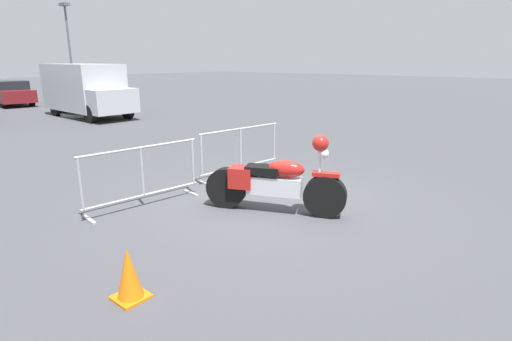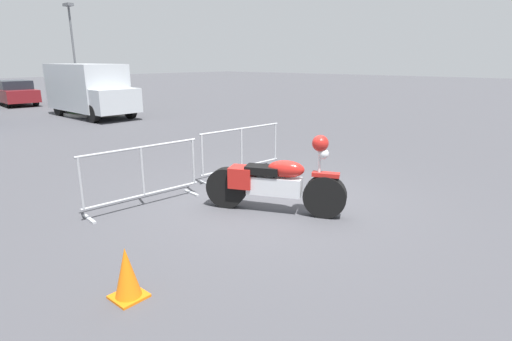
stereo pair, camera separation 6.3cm
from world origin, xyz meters
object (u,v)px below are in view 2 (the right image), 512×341
Objects in this scene: parked_car_maroon at (14,93)px; traffic_cone at (127,274)px; crowd_barrier_near at (143,176)px; street_lamp at (72,39)px; crowd_barrier_far at (242,151)px; motorcycle at (274,182)px; delivery_van at (89,89)px.

traffic_cone is at bearing 169.24° from parked_car_maroon.
street_lamp is at bearing 66.73° from crowd_barrier_near.
crowd_barrier_far is 0.38× the size of street_lamp.
crowd_barrier_near is at bearing -113.27° from street_lamp.
crowd_barrier_far is (1.26, 1.90, 0.04)m from motorcycle.
delivery_van is 15.58m from traffic_cone.
crowd_barrier_near is at bearing 52.33° from traffic_cone.
parked_car_maroon is 0.74× the size of street_lamp.
crowd_barrier_near reaches higher than traffic_cone.
motorcycle is 14.11m from delivery_van.
traffic_cone is 23.64m from street_lamp.
parked_car_maroon reaches higher than crowd_barrier_far.
motorcycle is at bearing 7.23° from traffic_cone.
parked_car_maroon is 4.60m from street_lamp.
delivery_van is (3.88, 13.54, 0.73)m from motorcycle.
traffic_cone is at bearing -151.95° from crowd_barrier_far.
motorcycle reaches higher than crowd_barrier_near.
crowd_barrier_near is 20.03m from parked_car_maroon.
crowd_barrier_far reaches higher than traffic_cone.
traffic_cone is (-3.03, -0.38, -0.23)m from motorcycle.
street_lamp is (8.13, 18.91, 3.16)m from crowd_barrier_near.
parked_car_maroon is at bearing 73.43° from traffic_cone.
parked_car_maroon is at bearing 83.62° from crowd_barrier_far.
delivery_van reaches higher than crowd_barrier_far.
motorcycle is 1.04× the size of crowd_barrier_near.
motorcycle is at bearing -14.57° from delivery_van.
delivery_van is 8.24m from street_lamp.
delivery_van is (2.62, 11.64, 0.69)m from crowd_barrier_far.
delivery_van is (5.15, 11.64, 0.69)m from crowd_barrier_near.
motorcycle reaches higher than traffic_cone.
crowd_barrier_far is 19.59m from parked_car_maroon.
street_lamp reaches higher than traffic_cone.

